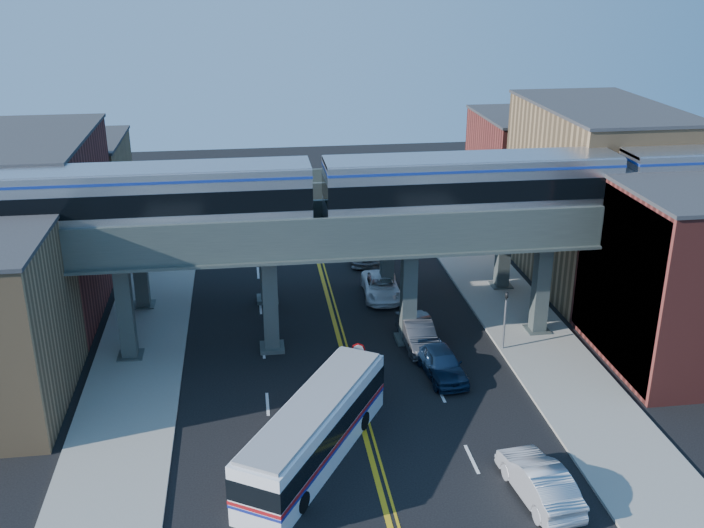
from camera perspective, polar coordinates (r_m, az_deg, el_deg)
The scene contains 20 objects.
ground at distance 39.36m, azimuth 0.63°, elevation -11.20°, with size 120.00×120.00×0.00m, color black.
sidewalk_west at distance 48.16m, azimuth -14.91°, elevation -5.40°, with size 5.00×70.00×0.16m, color gray.
sidewalk_east at distance 50.48m, azimuth 11.97°, elevation -3.84°, with size 5.00×70.00×0.16m, color gray.
building_west_b at distance 53.01m, azimuth -22.30°, elevation 2.52°, with size 8.00×14.00×11.00m, color maroon.
building_west_c at distance 65.55m, azimuth -19.58°, elevation 4.93°, with size 8.00×10.00×8.00m, color #93724C.
building_east_a at distance 46.55m, azimuth 23.02°, elevation -0.76°, with size 8.00×10.00×10.00m, color maroon.
building_east_b at distance 56.24m, azimuth 17.18°, elevation 4.74°, with size 8.00×14.00×12.00m, color #93724C.
building_east_c at distance 68.18m, azimuth 12.59°, elevation 6.70°, with size 8.00×10.00×9.00m, color maroon.
mural_panel at distance 44.78m, azimuth 18.61°, elevation -1.34°, with size 0.10×9.50×9.50m, color teal.
elevated_viaduct_near at distance 43.65m, azimuth -0.88°, elevation 1.67°, with size 52.00×3.60×7.40m.
elevated_viaduct_far at distance 50.26m, azimuth -1.87°, elevation 4.34°, with size 52.00×3.60×7.40m.
transit_train at distance 44.23m, azimuth 8.68°, elevation 5.68°, with size 50.74×3.18×3.72m.
stop_sign at distance 41.07m, azimuth 0.44°, elevation -6.86°, with size 0.76×0.09×2.63m.
traffic_signal at distance 45.42m, azimuth 11.08°, elevation -3.63°, with size 0.15×0.18×4.10m.
transit_bus at distance 35.87m, azimuth -2.74°, elevation -12.03°, with size 7.75×10.66×2.83m.
car_lane_a at distance 42.92m, azimuth 6.54°, elevation -7.14°, with size 1.88×4.68×1.59m, color #10213B.
car_lane_b at distance 45.97m, azimuth 4.81°, elevation -5.03°, with size 1.70×4.86×1.60m, color #343336.
car_lane_c at distance 52.40m, azimuth 2.14°, elevation -1.65°, with size 2.33×5.06×1.41m, color white.
car_lane_d at distance 59.08m, azimuth 0.95°, elevation 1.23°, with size 2.34×5.76×1.67m, color #B9B8BD.
car_parked_curb at distance 34.83m, azimuth 13.45°, elevation -15.08°, with size 1.76×5.04×1.66m, color #B7B6BB.
Camera 1 is at (-4.98, -32.79, 21.20)m, focal length 40.00 mm.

